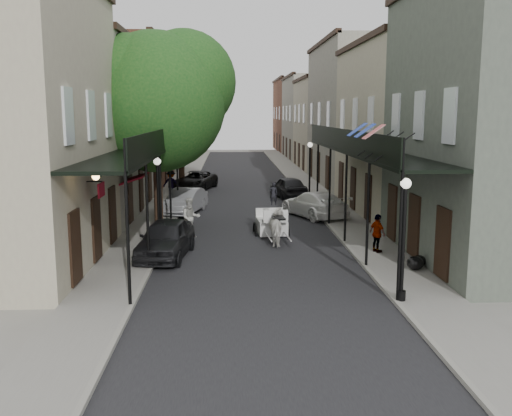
{
  "coord_description": "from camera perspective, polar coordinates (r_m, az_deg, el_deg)",
  "views": [
    {
      "loc": [
        -1.03,
        -18.27,
        5.72
      ],
      "look_at": [
        0.1,
        6.17,
        1.6
      ],
      "focal_mm": 40.0,
      "sensor_mm": 36.0,
      "label": 1
    }
  ],
  "objects": [
    {
      "name": "lamppost_left",
      "position": [
        24.74,
        -9.75,
        0.89
      ],
      "size": [
        0.32,
        0.32,
        3.71
      ],
      "color": "black",
      "rests_on": "sidewalk_left"
    },
    {
      "name": "car_left_mid",
      "position": [
        32.76,
        -7.11,
        0.68
      ],
      "size": [
        2.49,
        4.52,
        1.41
      ],
      "primitive_type": "imported",
      "rotation": [
        0.0,
        0.0,
        -0.24
      ],
      "color": "gray",
      "rests_on": "ground"
    },
    {
      "name": "horse",
      "position": [
        24.86,
        2.29,
        -1.93
      ],
      "size": [
        0.97,
        1.89,
        1.54
      ],
      "primitive_type": "imported",
      "rotation": [
        0.0,
        0.0,
        3.22
      ],
      "color": "silver",
      "rests_on": "ground"
    },
    {
      "name": "lamppost_right_far",
      "position": [
        36.82,
        5.39,
        3.79
      ],
      "size": [
        0.32,
        0.32,
        3.71
      ],
      "color": "black",
      "rests_on": "sidewalk_right"
    },
    {
      "name": "pedestrian_sidewalk_right",
      "position": [
        23.51,
        12.05,
        -2.48
      ],
      "size": [
        0.71,
        0.99,
        1.56
      ],
      "primitive_type": "imported",
      "rotation": [
        0.0,
        0.0,
        1.97
      ],
      "color": "gray",
      "rests_on": "sidewalk_right"
    },
    {
      "name": "building_row_right",
      "position": [
        49.22,
        8.74,
        8.9
      ],
      "size": [
        5.0,
        80.0,
        10.5
      ],
      "primitive_type": "cube",
      "color": "gray",
      "rests_on": "ground"
    },
    {
      "name": "car_left_near",
      "position": [
        22.96,
        -9.02,
        -3.04
      ],
      "size": [
        2.32,
        4.65,
        1.52
      ],
      "primitive_type": "imported",
      "rotation": [
        0.0,
        0.0,
        -0.12
      ],
      "color": "black",
      "rests_on": "ground"
    },
    {
      "name": "ground",
      "position": [
        19.17,
        0.56,
        -7.8
      ],
      "size": [
        140.0,
        140.0,
        0.0
      ],
      "primitive_type": "plane",
      "color": "gray",
      "rests_on": "ground"
    },
    {
      "name": "road",
      "position": [
        38.71,
        -1.09,
        1.06
      ],
      "size": [
        8.0,
        90.0,
        0.01
      ],
      "primitive_type": "cube",
      "color": "black",
      "rests_on": "ground"
    },
    {
      "name": "gallery_left",
      "position": [
        25.58,
        -11.14,
        5.64
      ],
      "size": [
        2.2,
        18.05,
        4.88
      ],
      "color": "black",
      "rests_on": "sidewalk_left"
    },
    {
      "name": "tree_near",
      "position": [
        28.64,
        -9.16,
        10.97
      ],
      "size": [
        7.31,
        6.8,
        9.63
      ],
      "color": "#382619",
      "rests_on": "sidewalk_left"
    },
    {
      "name": "gallery_right",
      "position": [
        25.97,
        10.36,
        5.72
      ],
      "size": [
        2.2,
        18.05,
        4.88
      ],
      "color": "black",
      "rests_on": "sidewalk_right"
    },
    {
      "name": "sidewalk_left",
      "position": [
        38.89,
        -8.48,
        1.08
      ],
      "size": [
        2.2,
        90.0,
        0.12
      ],
      "primitive_type": "cube",
      "color": "gray",
      "rests_on": "ground"
    },
    {
      "name": "trash_bags",
      "position": [
        21.53,
        15.77,
        -5.24
      ],
      "size": [
        0.86,
        1.01,
        0.51
      ],
      "color": "black",
      "rests_on": "sidewalk_right"
    },
    {
      "name": "carriage",
      "position": [
        27.15,
        1.46,
        -0.46
      ],
      "size": [
        1.71,
        2.37,
        2.58
      ],
      "rotation": [
        0.0,
        0.0,
        0.08
      ],
      "color": "black",
      "rests_on": "ground"
    },
    {
      "name": "car_right_near",
      "position": [
        31.55,
        5.83,
        0.38
      ],
      "size": [
        3.72,
        5.32,
        1.43
      ],
      "primitive_type": "imported",
      "rotation": [
        0.0,
        0.0,
        3.53
      ],
      "color": "white",
      "rests_on": "ground"
    },
    {
      "name": "building_row_left",
      "position": [
        48.86,
        -11.7,
        8.81
      ],
      "size": [
        5.0,
        80.0,
        10.5
      ],
      "primitive_type": "cube",
      "color": "#AFA88C",
      "rests_on": "ground"
    },
    {
      "name": "car_right_far",
      "position": [
        38.66,
        3.26,
        2.12
      ],
      "size": [
        2.51,
        4.52,
        1.46
      ],
      "primitive_type": "imported",
      "rotation": [
        0.0,
        0.0,
        3.34
      ],
      "color": "black",
      "rests_on": "ground"
    },
    {
      "name": "pedestrian_sidewalk_left",
      "position": [
        38.63,
        -8.49,
        2.44
      ],
      "size": [
        1.17,
        0.7,
        1.77
      ],
      "primitive_type": "imported",
      "rotation": [
        0.0,
        0.0,
        3.1
      ],
      "color": "gray",
      "rests_on": "sidewalk_left"
    },
    {
      "name": "pedestrian_walking",
      "position": [
        26.37,
        -6.56,
        -0.98
      ],
      "size": [
        1.08,
        0.95,
        1.85
      ],
      "primitive_type": "imported",
      "rotation": [
        0.0,
        0.0,
        0.33
      ],
      "color": "#ADACA4",
      "rests_on": "ground"
    },
    {
      "name": "tree_far",
      "position": [
        42.57,
        -7.08,
        9.64
      ],
      "size": [
        6.45,
        6.0,
        8.61
      ],
      "color": "#382619",
      "rests_on": "sidewalk_left"
    },
    {
      "name": "car_left_far",
      "position": [
        42.81,
        -6.07,
        2.75
      ],
      "size": [
        3.48,
        5.37,
        1.38
      ],
      "primitive_type": "imported",
      "rotation": [
        0.0,
        0.0,
        -0.26
      ],
      "color": "black",
      "rests_on": "ground"
    },
    {
      "name": "lamppost_right_near",
      "position": [
        17.45,
        14.53,
        -2.9
      ],
      "size": [
        0.32,
        0.32,
        3.71
      ],
      "color": "black",
      "rests_on": "sidewalk_right"
    },
    {
      "name": "sidewalk_right",
      "position": [
        39.15,
        6.24,
        1.19
      ],
      "size": [
        2.2,
        90.0,
        0.12
      ],
      "primitive_type": "cube",
      "color": "gray",
      "rests_on": "ground"
    }
  ]
}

